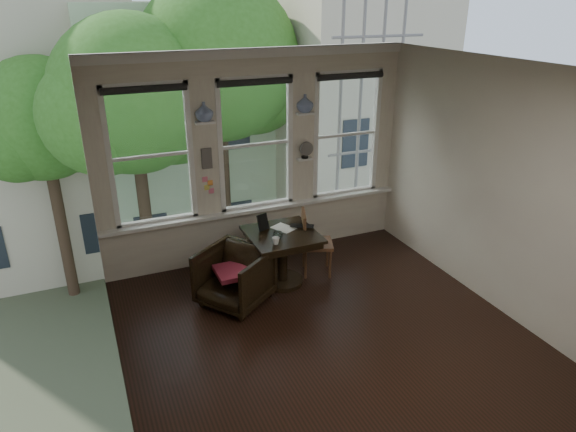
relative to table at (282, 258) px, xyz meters
name	(u,v)px	position (x,y,z in m)	size (l,w,h in m)	color
ground	(323,332)	(0.01, -1.24, -0.38)	(4.50, 4.50, 0.00)	black
ceiling	(332,68)	(0.01, -1.24, 2.62)	(4.50, 4.50, 0.00)	silver
wall_back	(255,158)	(0.01, 1.01, 1.12)	(4.50, 4.50, 0.00)	beige
wall_front	(477,333)	(0.01, -3.49, 1.12)	(4.50, 4.50, 0.00)	beige
wall_left	(104,253)	(-2.24, -1.24, 1.12)	(4.50, 4.50, 0.00)	beige
wall_right	(492,186)	(2.26, -1.24, 1.12)	(4.50, 4.50, 0.00)	beige
window_left	(151,156)	(-1.44, 1.01, 1.32)	(1.10, 0.12, 1.90)	white
window_center	(255,144)	(0.01, 1.01, 1.32)	(1.10, 0.12, 1.90)	white
window_right	(345,134)	(1.46, 1.01, 1.32)	(1.10, 0.12, 1.90)	white
shelf_left	(205,122)	(-0.72, 0.91, 1.73)	(0.26, 0.16, 0.03)	white
shelf_right	(305,113)	(0.73, 0.91, 1.73)	(0.26, 0.16, 0.03)	white
intercom	(207,158)	(-0.72, 0.94, 1.23)	(0.14, 0.06, 0.28)	#59544F
sticky_notes	(208,182)	(-0.72, 0.94, 0.88)	(0.16, 0.01, 0.24)	pink
desk_fan	(305,152)	(0.73, 0.89, 1.16)	(0.20, 0.20, 0.24)	#59544F
vase_left	(204,112)	(-0.72, 0.91, 1.86)	(0.24, 0.24, 0.25)	silver
vase_right	(305,103)	(0.73, 0.91, 1.86)	(0.24, 0.24, 0.25)	silver
table	(282,258)	(0.00, 0.00, 0.00)	(0.90, 0.90, 0.75)	black
armchair_left	(234,277)	(-0.74, -0.22, -0.01)	(0.78, 0.81, 0.73)	black
cushion_red	(234,271)	(-0.74, -0.22, 0.08)	(0.45, 0.45, 0.06)	maroon
side_chair_right	(317,243)	(0.56, 0.08, 0.09)	(0.42, 0.42, 0.92)	#422717
laptop	(302,228)	(0.30, 0.03, 0.39)	(0.32, 0.21, 0.03)	black
mug	(276,241)	(-0.20, -0.27, 0.42)	(0.10, 0.10, 0.09)	white
drinking_glass	(278,235)	(-0.11, -0.14, 0.42)	(0.12, 0.12, 0.09)	white
tablet	(263,222)	(-0.19, 0.20, 0.48)	(0.16, 0.02, 0.22)	black
papers	(284,228)	(0.08, 0.14, 0.38)	(0.22, 0.30, 0.00)	silver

